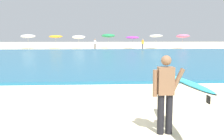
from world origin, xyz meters
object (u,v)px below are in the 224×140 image
object	(u,v)px
beach_umbrella_1	(56,37)
beach_umbrella_2	(79,37)
beach_umbrella_6	(183,36)
surfer_with_board	(176,88)
beach_umbrella_4	(132,38)
beach_umbrella_5	(156,36)
beach_umbrella_3	(108,36)
beach_umbrella_0	(28,36)
beachgoer_near_row_left	(95,44)
beachgoer_near_row_mid	(143,44)

from	to	relation	value
beach_umbrella_1	beach_umbrella_2	size ratio (longest dim) A/B	1.00
beach_umbrella_2	beach_umbrella_6	distance (m)	16.85
surfer_with_board	beach_umbrella_4	size ratio (longest dim) A/B	1.30
beach_umbrella_2	beach_umbrella_5	xyz separation A→B (m)	(12.23, -2.12, 0.20)
beach_umbrella_3	beach_umbrella_4	size ratio (longest dim) A/B	1.13
beach_umbrella_2	beach_umbrella_6	bearing A→B (deg)	-4.18
surfer_with_board	beach_umbrella_0	xyz separation A→B (m)	(-12.18, 37.55, 0.97)
beachgoer_near_row_left	surfer_with_board	bearing A→B (deg)	-87.22
beach_umbrella_2	beach_umbrella_6	xyz separation A→B (m)	(16.80, -1.23, 0.16)
beach_umbrella_1	beach_umbrella_3	bearing A→B (deg)	1.22
beach_umbrella_1	beachgoer_near_row_left	world-z (taller)	beach_umbrella_1
beach_umbrella_6	beach_umbrella_5	bearing A→B (deg)	-169.01
beach_umbrella_1	beach_umbrella_5	distance (m)	16.04
beach_umbrella_1	beach_umbrella_4	world-z (taller)	beach_umbrella_1
beach_umbrella_1	beachgoer_near_row_mid	bearing A→B (deg)	-13.51
surfer_with_board	beach_umbrella_1	world-z (taller)	beach_umbrella_1
surfer_with_board	beach_umbrella_2	xyz separation A→B (m)	(-4.38, 38.70, 0.82)
surfer_with_board	beachgoer_near_row_left	world-z (taller)	surfer_with_board
surfer_with_board	beach_umbrella_1	size ratio (longest dim) A/B	1.27
beach_umbrella_2	beach_umbrella_0	bearing A→B (deg)	-171.57
beach_umbrella_5	beachgoer_near_row_left	world-z (taller)	beach_umbrella_5
surfer_with_board	beachgoer_near_row_mid	bearing A→B (deg)	81.12
beach_umbrella_2	beachgoer_near_row_mid	world-z (taller)	beach_umbrella_2
surfer_with_board	beach_umbrella_2	distance (m)	38.96
beach_umbrella_4	beach_umbrella_3	bearing A→B (deg)	143.94
beach_umbrella_3	beach_umbrella_6	xyz separation A→B (m)	(11.97, -1.39, -0.07)
beach_umbrella_1	beachgoer_near_row_left	xyz separation A→B (m)	(6.31, -2.75, -1.09)
beach_umbrella_2	beach_umbrella_4	size ratio (longest dim) A/B	1.03
beach_umbrella_0	beachgoer_near_row_mid	size ratio (longest dim) A/B	1.45
surfer_with_board	beach_umbrella_1	distance (m)	39.53
beach_umbrella_0	beachgoer_near_row_left	xyz separation A→B (m)	(10.44, -1.62, -1.15)
beach_umbrella_2	beachgoer_near_row_left	size ratio (longest dim) A/B	1.38
surfer_with_board	beachgoer_near_row_left	xyz separation A→B (m)	(-1.75, 35.93, -0.18)
surfer_with_board	beach_umbrella_6	xyz separation A→B (m)	(12.42, 37.48, 0.98)
beach_umbrella_4	beach_umbrella_6	world-z (taller)	beach_umbrella_6
beachgoer_near_row_left	beach_umbrella_4	bearing A→B (deg)	3.02
beach_umbrella_2	beach_umbrella_5	distance (m)	12.41
surfer_with_board	beachgoer_near_row_mid	xyz separation A→B (m)	(5.53, 35.42, -0.18)
beach_umbrella_6	beach_umbrella_3	bearing A→B (deg)	173.37
surfer_with_board	beach_umbrella_3	distance (m)	38.88
beach_umbrella_4	beachgoer_near_row_left	xyz separation A→B (m)	(-5.80, -0.31, -0.95)
beach_umbrella_6	beachgoer_near_row_mid	world-z (taller)	beach_umbrella_6
beach_umbrella_1	beach_umbrella_6	xyz separation A→B (m)	(20.48, -1.21, 0.07)
beach_umbrella_0	beach_umbrella_3	distance (m)	12.70
surfer_with_board	beach_umbrella_0	bearing A→B (deg)	107.98
beach_umbrella_0	beach_umbrella_3	xyz separation A→B (m)	(12.63, 1.32, 0.08)
beach_umbrella_5	beachgoer_near_row_left	bearing A→B (deg)	-176.10
beach_umbrella_5	beachgoer_near_row_mid	bearing A→B (deg)	-153.20
beach_umbrella_2	beachgoer_near_row_mid	xyz separation A→B (m)	(9.92, -3.28, -1.00)
beach_umbrella_2	beachgoer_near_row_left	world-z (taller)	beach_umbrella_2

